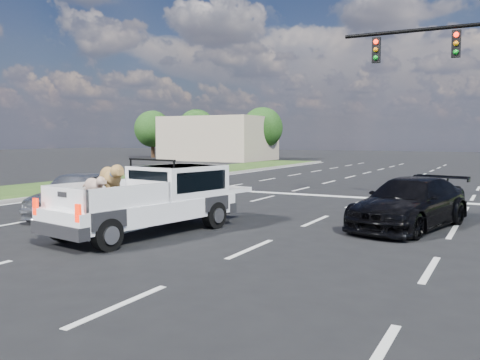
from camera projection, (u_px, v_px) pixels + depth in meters
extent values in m
plane|color=black|center=(180.00, 241.00, 11.28)|extent=(160.00, 160.00, 0.00)
cube|color=silver|center=(156.00, 199.00, 19.01)|extent=(0.12, 60.00, 0.01)
cube|color=silver|center=(238.00, 205.00, 17.38)|extent=(0.12, 60.00, 0.01)
cube|color=silver|center=(337.00, 212.00, 15.75)|extent=(0.12, 60.00, 0.01)
cube|color=silver|center=(460.00, 220.00, 14.12)|extent=(0.12, 60.00, 0.01)
cube|color=silver|center=(85.00, 194.00, 20.66)|extent=(0.15, 60.00, 0.01)
cube|color=silver|center=(324.00, 196.00, 20.09)|extent=(17.00, 0.45, 0.01)
cube|color=#1D3D12|center=(39.00, 190.00, 21.92)|extent=(5.00, 60.00, 0.10)
cube|color=gray|center=(81.00, 192.00, 20.77)|extent=(0.15, 60.00, 0.14)
cylinder|color=black|center=(472.00, 25.00, 17.64)|extent=(9.00, 0.14, 0.14)
cube|color=black|center=(456.00, 44.00, 17.92)|extent=(0.30, 0.18, 0.95)
sphere|color=red|center=(456.00, 35.00, 17.80)|extent=(0.18, 0.18, 0.18)
cube|color=black|center=(376.00, 50.00, 19.22)|extent=(0.30, 0.18, 0.95)
sphere|color=red|center=(376.00, 42.00, 19.10)|extent=(0.18, 0.18, 0.18)
cube|color=tan|center=(219.00, 139.00, 52.13)|extent=(10.00, 8.00, 4.40)
cylinder|color=#332114|center=(153.00, 148.00, 58.64)|extent=(0.44, 0.44, 2.16)
sphere|color=#16350E|center=(153.00, 129.00, 58.45)|extent=(4.20, 4.20, 4.20)
cylinder|color=#332114|center=(197.00, 149.00, 55.84)|extent=(0.44, 0.44, 2.16)
sphere|color=#16350E|center=(196.00, 128.00, 55.66)|extent=(4.20, 4.20, 4.20)
cylinder|color=#332114|center=(262.00, 149.00, 52.12)|extent=(0.44, 0.44, 2.16)
sphere|color=#16350E|center=(262.00, 128.00, 51.93)|extent=(4.20, 4.20, 4.20)
cylinder|color=black|center=(63.00, 226.00, 11.21)|extent=(0.37, 0.71, 0.68)
cylinder|color=black|center=(107.00, 235.00, 10.25)|extent=(0.37, 0.71, 0.68)
cylinder|color=black|center=(171.00, 210.00, 13.80)|extent=(0.37, 0.71, 0.68)
cylinder|color=black|center=(214.00, 215.00, 12.84)|extent=(0.37, 0.71, 0.68)
cube|color=white|center=(145.00, 210.00, 12.04)|extent=(2.51, 4.96, 0.46)
cube|color=white|center=(178.00, 181.00, 12.86)|extent=(1.98, 2.31, 0.77)
cube|color=black|center=(148.00, 182.00, 12.07)|extent=(1.37, 0.27, 0.55)
cylinder|color=black|center=(151.00, 160.00, 12.12)|extent=(1.59, 0.33, 0.04)
cube|color=black|center=(109.00, 206.00, 11.20)|extent=(1.97, 2.52, 0.05)
cube|color=white|center=(88.00, 192.00, 11.65)|extent=(0.48, 2.25, 0.46)
cube|color=white|center=(131.00, 197.00, 10.71)|extent=(0.48, 2.25, 0.46)
cube|color=white|center=(64.00, 199.00, 10.32)|extent=(1.58, 0.35, 0.46)
cube|color=red|center=(36.00, 207.00, 10.65)|extent=(0.15, 0.08, 0.36)
cube|color=red|center=(78.00, 213.00, 9.72)|extent=(0.15, 0.08, 0.36)
cube|color=black|center=(59.00, 230.00, 10.27)|extent=(1.73, 0.57, 0.27)
imported|color=#B8BABF|center=(77.00, 193.00, 14.86)|extent=(2.71, 4.23, 1.34)
imported|color=black|center=(410.00, 203.00, 12.87)|extent=(2.83, 4.70, 1.28)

